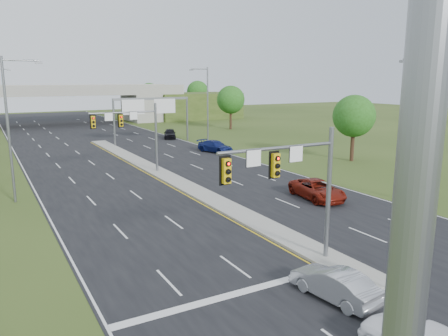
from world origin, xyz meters
The scene contains 21 objects.
ground centered at (0.00, 0.00, 0.00)m, with size 240.00×240.00×0.00m, color #324418.
road centered at (0.00, 35.00, 0.01)m, with size 24.00×160.00×0.02m, color black.
median centered at (0.00, 23.00, 0.10)m, with size 2.00×54.00×0.16m, color gray.
median_nose centered at (0.00, -4.00, 0.10)m, with size 2.00×2.00×0.16m, color gray.
lane_markings centered at (-0.60, 28.91, 0.02)m, with size 23.72×160.00×0.01m.
signal_mast_near centered at (-2.26, -0.07, 4.73)m, with size 6.62×0.60×7.00m.
signal_mast_far centered at (-2.26, 24.93, 4.73)m, with size 6.62×0.60×7.00m.
keep_right_sign centered at (0.00, -4.53, 1.52)m, with size 0.60×0.13×2.20m.
sign_gantry centered at (6.68, 44.92, 5.24)m, with size 11.58×0.44×6.67m.
overpass centered at (0.00, 80.00, 3.55)m, with size 80.00×14.00×8.10m.
lightpole_l_mid centered at (-13.30, 20.00, 6.10)m, with size 2.85×0.25×11.00m.
lightpole_r_near centered at (13.30, 5.00, 6.10)m, with size 2.85×0.25×11.00m.
lightpole_r_far centered at (13.30, 40.00, 6.10)m, with size 2.85×0.25×11.00m.
tree_r_near centered at (22.00, 20.00, 5.18)m, with size 4.80×4.80×7.60m.
tree_r_mid centered at (26.00, 55.00, 5.51)m, with size 5.20×5.20×8.12m.
tree_back_c centered at (24.00, 94.00, 5.51)m, with size 5.60×5.60×8.32m.
tree_back_d centered at (38.00, 94.00, 5.84)m, with size 6.00×6.00×8.85m.
car_silver centered at (-2.63, -3.42, 0.70)m, with size 1.44×4.12×1.36m, color #A6A8AE.
car_far_a centered at (7.49, 9.30, 0.78)m, with size 2.51×5.43×1.51m, color maroon.
car_far_b centered at (11.00, 33.05, 0.77)m, with size 2.10×5.17×1.50m, color #0D1751.
car_far_c centered at (11.00, 48.48, 0.79)m, with size 1.81×4.51×1.54m, color black.
Camera 1 is at (-15.26, -16.30, 9.36)m, focal length 35.00 mm.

